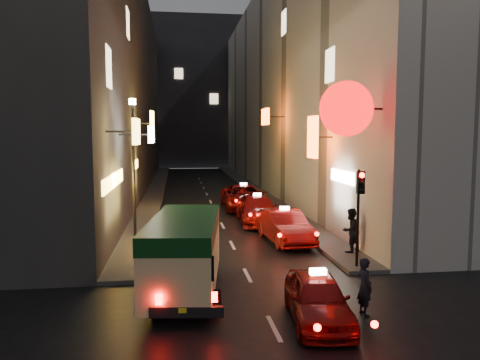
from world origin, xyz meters
name	(u,v)px	position (x,y,z in m)	size (l,w,h in m)	color
building_left	(109,85)	(-8.00, 33.99, 9.00)	(7.55, 52.00, 18.00)	#353230
building_right	(294,88)	(8.00, 33.99, 9.00)	(8.32, 52.00, 18.00)	#B7B3A7
building_far	(192,94)	(0.00, 66.00, 11.00)	(30.00, 10.00, 22.00)	#2F2F34
sidewalk_left	(156,190)	(-4.25, 34.00, 0.07)	(1.50, 52.00, 0.15)	#464441
sidewalk_right	(252,188)	(4.25, 34.00, 0.07)	(1.50, 52.00, 0.15)	#464441
minibus	(185,246)	(-2.18, 6.88, 1.49)	(2.59, 5.71, 2.36)	#D6C986
taxi_near	(318,294)	(1.22, 4.29, 0.73)	(2.34, 4.75, 1.63)	maroon
taxi_second	(284,224)	(2.40, 13.23, 0.86)	(2.75, 5.60, 1.89)	maroon
taxi_third	(257,207)	(1.98, 18.03, 0.87)	(2.45, 5.56, 1.91)	maroon
taxi_far	(244,195)	(1.90, 22.83, 0.92)	(2.38, 5.79, 2.01)	maroon
pedestrian_crossing	(365,283)	(2.62, 4.58, 0.89)	(0.59, 0.38, 1.78)	black
pedestrian_sidewalk	(351,227)	(4.51, 10.58, 1.16)	(0.76, 0.48, 2.02)	black
traffic_light	(360,197)	(4.00, 8.47, 2.69)	(0.26, 0.43, 3.50)	black
lamp_post	(134,162)	(-4.20, 13.00, 3.72)	(0.28, 0.28, 6.22)	black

